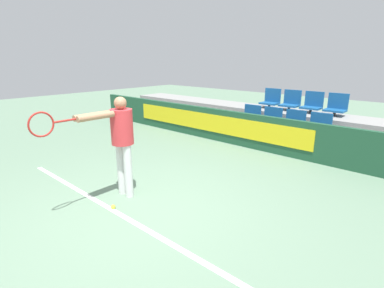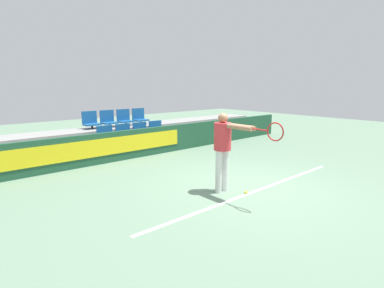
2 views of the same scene
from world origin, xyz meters
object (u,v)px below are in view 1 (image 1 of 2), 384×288
object	(u,v)px
stadium_chair_1	(271,120)
stadium_chair_6	(312,104)
stadium_chair_7	(336,106)
stadium_chair_0	(250,117)
stadium_chair_5	(291,102)
tennis_player	(119,136)
tennis_ball	(113,207)
stadium_chair_2	(294,124)
stadium_chair_3	(319,127)
stadium_chair_4	(271,100)

from	to	relation	value
stadium_chair_1	stadium_chair_6	distance (m)	1.31
stadium_chair_6	stadium_chair_7	distance (m)	0.61
stadium_chair_0	stadium_chair_7	size ratio (longest dim) A/B	1.00
stadium_chair_5	tennis_player	xyz separation A→B (m)	(-0.22, -5.60, 0.04)
tennis_ball	stadium_chair_2	bearing A→B (deg)	83.31
stadium_chair_3	stadium_chair_0	bearing A→B (deg)	180.00
tennis_ball	tennis_player	bearing A→B (deg)	125.99
stadium_chair_5	stadium_chair_7	xyz separation A→B (m)	(1.23, 0.00, 0.00)
stadium_chair_5	stadium_chair_7	world-z (taller)	same
stadium_chair_3	stadium_chair_5	xyz separation A→B (m)	(-1.23, 1.10, 0.36)
stadium_chair_1	tennis_player	distance (m)	4.52
stadium_chair_1	tennis_player	xyz separation A→B (m)	(-0.22, -4.50, 0.41)
stadium_chair_0	stadium_chair_4	xyz separation A→B (m)	(0.00, 1.10, 0.36)
stadium_chair_0	stadium_chair_6	distance (m)	1.69
stadium_chair_3	stadium_chair_7	size ratio (longest dim) A/B	1.00
stadium_chair_3	stadium_chair_4	bearing A→B (deg)	149.20
tennis_ball	stadium_chair_7	bearing A→B (deg)	78.75
stadium_chair_2	stadium_chair_5	bearing A→B (deg)	119.21
stadium_chair_2	stadium_chair_5	xyz separation A→B (m)	(-0.61, 1.10, 0.36)
stadium_chair_1	stadium_chair_4	world-z (taller)	stadium_chair_4
stadium_chair_1	stadium_chair_3	bearing A→B (deg)	0.00
stadium_chair_7	stadium_chair_2	bearing A→B (deg)	-119.21
stadium_chair_0	stadium_chair_3	size ratio (longest dim) A/B	1.00
stadium_chair_2	stadium_chair_5	size ratio (longest dim) A/B	1.00
stadium_chair_2	stadium_chair_7	distance (m)	1.31
stadium_chair_0	stadium_chair_5	xyz separation A→B (m)	(0.61, 1.10, 0.36)
stadium_chair_2	stadium_chair_4	world-z (taller)	stadium_chair_4
tennis_ball	stadium_chair_3	bearing A→B (deg)	76.30
stadium_chair_2	stadium_chair_0	bearing A→B (deg)	180.00
stadium_chair_5	stadium_chair_6	size ratio (longest dim) A/B	1.00
stadium_chair_1	stadium_chair_6	world-z (taller)	stadium_chair_6
stadium_chair_4	stadium_chair_6	xyz separation A→B (m)	(1.23, 0.00, 0.00)
stadium_chair_1	stadium_chair_2	size ratio (longest dim) A/B	1.00
stadium_chair_0	stadium_chair_2	xyz separation A→B (m)	(1.23, 0.00, 0.00)
stadium_chair_0	tennis_player	bearing A→B (deg)	-84.94
stadium_chair_5	tennis_player	world-z (taller)	tennis_player
stadium_chair_4	tennis_player	distance (m)	5.61
stadium_chair_3	tennis_player	bearing A→B (deg)	-107.80
stadium_chair_1	stadium_chair_0	bearing A→B (deg)	180.00
stadium_chair_5	stadium_chair_7	bearing A→B (deg)	0.00
stadium_chair_6	tennis_player	world-z (taller)	tennis_player
stadium_chair_2	tennis_ball	size ratio (longest dim) A/B	8.57
stadium_chair_2	stadium_chair_5	world-z (taller)	stadium_chair_5
stadium_chair_6	tennis_ball	size ratio (longest dim) A/B	8.57
stadium_chair_0	stadium_chair_1	bearing A→B (deg)	0.00
stadium_chair_1	stadium_chair_7	size ratio (longest dim) A/B	1.00
stadium_chair_2	stadium_chair_7	size ratio (longest dim) A/B	1.00
stadium_chair_3	stadium_chair_4	world-z (taller)	stadium_chair_4
stadium_chair_0	stadium_chair_6	bearing A→B (deg)	41.81
stadium_chair_2	stadium_chair_7	world-z (taller)	stadium_chair_7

